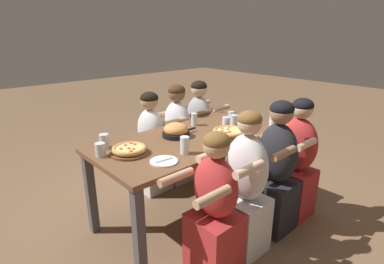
{
  "coord_description": "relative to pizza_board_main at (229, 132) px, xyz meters",
  "views": [
    {
      "loc": [
        -1.74,
        -1.9,
        1.71
      ],
      "look_at": [
        0.0,
        0.0,
        0.84
      ],
      "focal_mm": 28.0,
      "sensor_mm": 36.0,
      "label": 1
    }
  ],
  "objects": [
    {
      "name": "drinking_glass_e",
      "position": [
        -0.01,
        0.46,
        0.02
      ],
      "size": [
        0.06,
        0.06,
        0.13
      ],
      "color": "silver",
      "rests_on": "dining_table"
    },
    {
      "name": "diner_near_center",
      "position": [
        -0.32,
        -0.46,
        -0.29
      ],
      "size": [
        0.51,
        0.4,
        1.18
      ],
      "rotation": [
        0.0,
        0.0,
        1.57
      ],
      "color": "silver",
      "rests_on": "ground"
    },
    {
      "name": "diner_far_right",
      "position": [
        0.44,
        0.86,
        -0.3
      ],
      "size": [
        0.51,
        0.4,
        1.16
      ],
      "rotation": [
        0.0,
        0.0,
        -1.57
      ],
      "color": "#99999E",
      "rests_on": "ground"
    },
    {
      "name": "dining_table",
      "position": [
        -0.28,
        0.2,
        -0.13
      ],
      "size": [
        1.8,
        0.88,
        0.79
      ],
      "color": "brown",
      "rests_on": "ground"
    },
    {
      "name": "diner_near_right",
      "position": [
        0.45,
        -0.46,
        -0.3
      ],
      "size": [
        0.51,
        0.4,
        1.16
      ],
      "rotation": [
        0.0,
        0.0,
        1.57
      ],
      "color": "#B22D2D",
      "rests_on": "ground"
    },
    {
      "name": "empty_plate_b",
      "position": [
        -0.8,
        -0.06,
        -0.03
      ],
      "size": [
        0.21,
        0.21,
        0.02
      ],
      "color": "white",
      "rests_on": "dining_table"
    },
    {
      "name": "empty_plate_a",
      "position": [
        0.37,
        0.04,
        -0.03
      ],
      "size": [
        0.2,
        0.2,
        0.02
      ],
      "color": "white",
      "rests_on": "dining_table"
    },
    {
      "name": "diner_near_midright",
      "position": [
        0.1,
        -0.46,
        -0.28
      ],
      "size": [
        0.51,
        0.4,
        1.19
      ],
      "rotation": [
        0.0,
        0.0,
        1.57
      ],
      "color": "#232328",
      "rests_on": "ground"
    },
    {
      "name": "ground_plane",
      "position": [
        -0.28,
        0.2,
        -0.83
      ],
      "size": [
        18.0,
        18.0,
        0.0
      ],
      "primitive_type": "plane",
      "color": "brown",
      "rests_on": "ground"
    },
    {
      "name": "diner_far_center",
      "position": [
        -0.28,
        0.86,
        -0.32
      ],
      "size": [
        0.51,
        0.4,
        1.12
      ],
      "rotation": [
        0.0,
        0.0,
        -1.57
      ],
      "color": "silver",
      "rests_on": "ground"
    },
    {
      "name": "diner_near_midleft",
      "position": [
        -0.67,
        -0.46,
        -0.33
      ],
      "size": [
        0.51,
        0.4,
        1.1
      ],
      "rotation": [
        0.0,
        0.0,
        1.57
      ],
      "color": "#B22D2D",
      "rests_on": "ground"
    },
    {
      "name": "diner_far_midright",
      "position": [
        0.1,
        0.86,
        -0.3
      ],
      "size": [
        0.51,
        0.4,
        1.15
      ],
      "rotation": [
        0.0,
        0.0,
        -1.57
      ],
      "color": "silver",
      "rests_on": "ground"
    },
    {
      "name": "drinking_glass_d",
      "position": [
        0.5,
        -0.14,
        0.02
      ],
      "size": [
        0.07,
        0.07,
        0.12
      ],
      "color": "silver",
      "rests_on": "dining_table"
    },
    {
      "name": "skillet_bowl",
      "position": [
        -0.37,
        0.32,
        0.02
      ],
      "size": [
        0.37,
        0.25,
        0.13
      ],
      "color": "black",
      "rests_on": "dining_table"
    },
    {
      "name": "drinking_glass_a",
      "position": [
        0.16,
        0.18,
        0.02
      ],
      "size": [
        0.08,
        0.08,
        0.11
      ],
      "color": "silver",
      "rests_on": "dining_table"
    },
    {
      "name": "drinking_glass_b",
      "position": [
        0.36,
        0.29,
        0.02
      ],
      "size": [
        0.06,
        0.06,
        0.11
      ],
      "color": "silver",
      "rests_on": "dining_table"
    },
    {
      "name": "cocktail_glass_blue",
      "position": [
        0.3,
        0.19,
        0.02
      ],
      "size": [
        0.08,
        0.08,
        0.13
      ],
      "color": "silver",
      "rests_on": "dining_table"
    },
    {
      "name": "drinking_glass_f",
      "position": [
        -1.1,
        0.35,
        0.02
      ],
      "size": [
        0.08,
        0.08,
        0.11
      ],
      "color": "silver",
      "rests_on": "dining_table"
    },
    {
      "name": "pizza_board_second",
      "position": [
        -0.91,
        0.25,
        -0.0
      ],
      "size": [
        0.31,
        0.31,
        0.06
      ],
      "color": "brown",
      "rests_on": "dining_table"
    },
    {
      "name": "drinking_glass_c",
      "position": [
        -0.99,
        0.5,
        0.02
      ],
      "size": [
        0.08,
        0.08,
        0.12
      ],
      "color": "silver",
      "rests_on": "dining_table"
    },
    {
      "name": "drinking_glass_g",
      "position": [
        -0.58,
        -0.04,
        0.04
      ],
      "size": [
        0.07,
        0.07,
        0.14
      ],
      "color": "silver",
      "rests_on": "dining_table"
    },
    {
      "name": "pizza_board_main",
      "position": [
        0.0,
        0.0,
        0.0
      ],
      "size": [
        0.33,
        0.33,
        0.06
      ],
      "color": "brown",
      "rests_on": "dining_table"
    }
  ]
}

